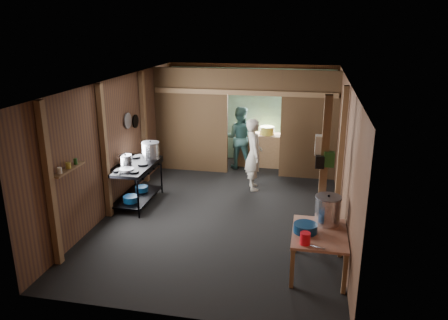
% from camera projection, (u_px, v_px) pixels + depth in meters
% --- Properties ---
extents(floor, '(4.50, 7.00, 0.00)m').
position_uv_depth(floor, '(226.00, 208.00, 8.90)').
color(floor, black).
rests_on(floor, ground).
extents(ceiling, '(4.50, 7.00, 0.00)m').
position_uv_depth(ceiling, '(226.00, 81.00, 8.11)').
color(ceiling, '#342F2C').
rests_on(ceiling, ground).
extents(wall_back, '(4.50, 0.00, 2.60)m').
position_uv_depth(wall_back, '(251.00, 112.00, 11.77)').
color(wall_back, brown).
rests_on(wall_back, ground).
extents(wall_front, '(4.50, 0.00, 2.60)m').
position_uv_depth(wall_front, '(170.00, 226.00, 5.23)').
color(wall_front, brown).
rests_on(wall_front, ground).
extents(wall_left, '(0.00, 7.00, 2.60)m').
position_uv_depth(wall_left, '(119.00, 141.00, 8.93)').
color(wall_left, brown).
rests_on(wall_left, ground).
extents(wall_right, '(0.00, 7.00, 2.60)m').
position_uv_depth(wall_right, '(344.00, 154.00, 8.07)').
color(wall_right, brown).
rests_on(wall_right, ground).
extents(partition_left, '(1.85, 0.10, 2.60)m').
position_uv_depth(partition_left, '(191.00, 121.00, 10.81)').
color(partition_left, '#50391B').
rests_on(partition_left, floor).
extents(partition_right, '(1.35, 0.10, 2.60)m').
position_uv_depth(partition_right, '(309.00, 126.00, 10.26)').
color(partition_right, '#50391B').
rests_on(partition_right, floor).
extents(partition_header, '(1.30, 0.10, 0.60)m').
position_uv_depth(partition_header, '(255.00, 82.00, 10.20)').
color(partition_header, '#50391B').
rests_on(partition_header, wall_back).
extents(turquoise_panel, '(4.40, 0.06, 2.50)m').
position_uv_depth(turquoise_panel, '(251.00, 115.00, 11.73)').
color(turquoise_panel, '#79B8AD').
rests_on(turquoise_panel, wall_back).
extents(back_counter, '(1.20, 0.50, 0.85)m').
position_uv_depth(back_counter, '(259.00, 150.00, 11.46)').
color(back_counter, '#876041').
rests_on(back_counter, floor).
extents(wall_clock, '(0.20, 0.03, 0.20)m').
position_uv_depth(wall_clock, '(260.00, 91.00, 11.44)').
color(wall_clock, white).
rests_on(wall_clock, wall_back).
extents(post_left_a, '(0.10, 0.12, 2.60)m').
position_uv_depth(post_left_a, '(50.00, 186.00, 6.49)').
color(post_left_a, '#876041').
rests_on(post_left_a, floor).
extents(post_left_b, '(0.10, 0.12, 2.60)m').
position_uv_depth(post_left_b, '(105.00, 152.00, 8.17)').
color(post_left_b, '#876041').
rests_on(post_left_b, floor).
extents(post_left_c, '(0.10, 0.12, 2.60)m').
position_uv_depth(post_left_c, '(144.00, 128.00, 10.04)').
color(post_left_c, '#876041').
rests_on(post_left_c, floor).
extents(post_right, '(0.10, 0.12, 2.60)m').
position_uv_depth(post_right, '(341.00, 157.00, 7.90)').
color(post_right, '#876041').
rests_on(post_right, floor).
extents(post_free, '(0.12, 0.12, 2.60)m').
position_uv_depth(post_free, '(323.00, 176.00, 6.94)').
color(post_free, '#876041').
rests_on(post_free, floor).
extents(cross_beam, '(4.40, 0.12, 0.12)m').
position_uv_depth(cross_beam, '(244.00, 93.00, 10.28)').
color(cross_beam, '#876041').
rests_on(cross_beam, wall_left).
extents(pan_lid_big, '(0.03, 0.34, 0.34)m').
position_uv_depth(pan_lid_big, '(128.00, 121.00, 9.19)').
color(pan_lid_big, slate).
rests_on(pan_lid_big, wall_left).
extents(pan_lid_small, '(0.03, 0.30, 0.30)m').
position_uv_depth(pan_lid_small, '(135.00, 121.00, 9.59)').
color(pan_lid_small, black).
rests_on(pan_lid_small, wall_left).
extents(wall_shelf, '(0.14, 0.80, 0.03)m').
position_uv_depth(wall_shelf, '(69.00, 169.00, 6.92)').
color(wall_shelf, '#876041').
rests_on(wall_shelf, wall_left).
extents(jar_white, '(0.07, 0.07, 0.10)m').
position_uv_depth(jar_white, '(60.00, 171.00, 6.67)').
color(jar_white, white).
rests_on(jar_white, wall_shelf).
extents(jar_yellow, '(0.08, 0.08, 0.10)m').
position_uv_depth(jar_yellow, '(68.00, 166.00, 6.90)').
color(jar_yellow, gold).
rests_on(jar_yellow, wall_shelf).
extents(jar_green, '(0.06, 0.06, 0.10)m').
position_uv_depth(jar_green, '(75.00, 161.00, 7.11)').
color(jar_green, '#235920').
rests_on(jar_green, wall_shelf).
extents(bag_white, '(0.22, 0.15, 0.32)m').
position_uv_depth(bag_white, '(322.00, 145.00, 6.87)').
color(bag_white, white).
rests_on(bag_white, post_free).
extents(bag_green, '(0.16, 0.12, 0.24)m').
position_uv_depth(bag_green, '(329.00, 159.00, 6.78)').
color(bag_green, '#235920').
rests_on(bag_green, post_free).
extents(bag_black, '(0.14, 0.10, 0.20)m').
position_uv_depth(bag_black, '(320.00, 162.00, 6.80)').
color(bag_black, black).
rests_on(bag_black, post_free).
extents(gas_range, '(0.75, 1.46, 0.86)m').
position_uv_depth(gas_range, '(136.00, 184.00, 9.00)').
color(gas_range, black).
rests_on(gas_range, floor).
extents(prep_table, '(0.81, 1.11, 0.65)m').
position_uv_depth(prep_table, '(318.00, 252.00, 6.55)').
color(prep_table, tan).
rests_on(prep_table, floor).
extents(stove_pot_large, '(0.48, 0.48, 0.37)m').
position_uv_depth(stove_pot_large, '(151.00, 151.00, 9.23)').
color(stove_pot_large, silver).
rests_on(stove_pot_large, gas_range).
extents(stove_pot_med, '(0.34, 0.34, 0.23)m').
position_uv_depth(stove_pot_med, '(126.00, 160.00, 8.81)').
color(stove_pot_med, silver).
rests_on(stove_pot_med, gas_range).
extents(frying_pan, '(0.38, 0.55, 0.07)m').
position_uv_depth(frying_pan, '(127.00, 170.00, 8.48)').
color(frying_pan, slate).
rests_on(frying_pan, gas_range).
extents(blue_tub_front, '(0.31, 0.31, 0.13)m').
position_uv_depth(blue_tub_front, '(131.00, 199.00, 8.76)').
color(blue_tub_front, navy).
rests_on(blue_tub_front, gas_range).
extents(blue_tub_back, '(0.28, 0.28, 0.11)m').
position_uv_depth(blue_tub_back, '(142.00, 189.00, 9.32)').
color(blue_tub_back, navy).
rests_on(blue_tub_back, gas_range).
extents(stock_pot, '(0.51, 0.51, 0.47)m').
position_uv_depth(stock_pot, '(328.00, 211.00, 6.67)').
color(stock_pot, silver).
rests_on(stock_pot, prep_table).
extents(wash_basin, '(0.43, 0.43, 0.13)m').
position_uv_depth(wash_basin, '(305.00, 228.00, 6.45)').
color(wash_basin, navy).
rests_on(wash_basin, prep_table).
extents(pink_bucket, '(0.19, 0.19, 0.18)m').
position_uv_depth(pink_bucket, '(305.00, 238.00, 6.09)').
color(pink_bucket, '#FC111F').
rests_on(pink_bucket, prep_table).
extents(knife, '(0.30, 0.12, 0.01)m').
position_uv_depth(knife, '(315.00, 246.00, 6.04)').
color(knife, silver).
rests_on(knife, prep_table).
extents(yellow_tub, '(0.37, 0.37, 0.21)m').
position_uv_depth(yellow_tub, '(267.00, 130.00, 11.26)').
color(yellow_tub, gold).
rests_on(yellow_tub, back_counter).
extents(red_cup, '(0.11, 0.11, 0.13)m').
position_uv_depth(red_cup, '(252.00, 131.00, 11.35)').
color(red_cup, '#B82B40').
rests_on(red_cup, back_counter).
extents(cook, '(0.54, 0.68, 1.63)m').
position_uv_depth(cook, '(254.00, 154.00, 9.70)').
color(cook, beige).
rests_on(cook, floor).
extents(worker_back, '(0.80, 0.64, 1.62)m').
position_uv_depth(worker_back, '(239.00, 138.00, 11.14)').
color(worker_back, '#396764').
rests_on(worker_back, floor).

